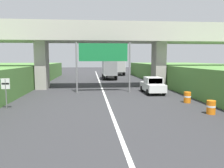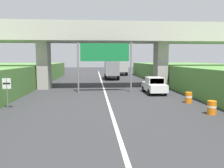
{
  "view_description": "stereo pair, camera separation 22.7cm",
  "coord_description": "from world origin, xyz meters",
  "views": [
    {
      "loc": [
        -1.33,
        2.39,
        3.58
      ],
      "look_at": [
        0.0,
        16.28,
        2.0
      ],
      "focal_mm": 35.2,
      "sensor_mm": 36.0,
      "label": 1
    },
    {
      "loc": [
        -1.11,
        2.37,
        3.58
      ],
      "look_at": [
        0.0,
        16.28,
        2.0
      ],
      "focal_mm": 35.2,
      "sensor_mm": 36.0,
      "label": 2
    }
  ],
  "objects": [
    {
      "name": "overpass_bridge",
      "position": [
        0.0,
        29.6,
        5.94
      ],
      "size": [
        40.0,
        4.8,
        7.86
      ],
      "color": "#ADA89E",
      "rests_on": "ground"
    },
    {
      "name": "overhead_highway_sign",
      "position": [
        0.0,
        25.97,
        3.96
      ],
      "size": [
        5.88,
        0.18,
        5.36
      ],
      "color": "slate",
      "rests_on": "ground"
    },
    {
      "name": "speed_limit_sign",
      "position": [
        -7.4,
        18.52,
        1.48
      ],
      "size": [
        0.6,
        0.08,
        2.23
      ],
      "color": "slate",
      "rests_on": "ground"
    },
    {
      "name": "truck_green",
      "position": [
        4.83,
        51.96,
        1.93
      ],
      "size": [
        2.44,
        7.3,
        3.44
      ],
      "color": "black",
      "rests_on": "ground"
    },
    {
      "name": "construction_barrel_2",
      "position": [
        6.46,
        15.78,
        0.46
      ],
      "size": [
        0.57,
        0.57,
        0.9
      ],
      "color": "orange",
      "rests_on": "ground"
    },
    {
      "name": "lane_centre_stripe",
      "position": [
        0.0,
        23.68,
        0.0
      ],
      "size": [
        0.2,
        87.36,
        0.01
      ],
      "primitive_type": "cube",
      "color": "white",
      "rests_on": "ground"
    },
    {
      "name": "car_white",
      "position": [
        5.09,
        24.7,
        0.86
      ],
      "size": [
        1.86,
        4.1,
        1.72
      ],
      "color": "silver",
      "rests_on": "ground"
    },
    {
      "name": "truck_silver",
      "position": [
        1.9,
        41.86,
        1.93
      ],
      "size": [
        2.44,
        7.3,
        3.44
      ],
      "color": "black",
      "rests_on": "ground"
    },
    {
      "name": "construction_barrel_3",
      "position": [
        6.56,
        19.55,
        0.46
      ],
      "size": [
        0.57,
        0.57,
        0.9
      ],
      "color": "orange",
      "rests_on": "ground"
    }
  ]
}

